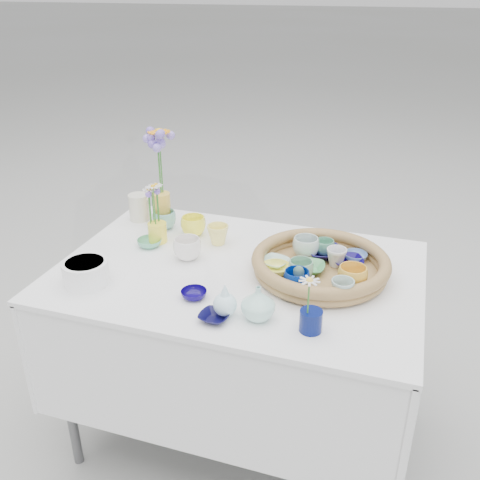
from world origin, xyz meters
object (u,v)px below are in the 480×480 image
(display_table, at_px, (239,430))
(bud_vase_seafoam, at_px, (258,303))
(tall_vase_yellow, at_px, (162,209))
(wicker_tray, at_px, (320,265))

(display_table, distance_m, bud_vase_seafoam, 0.87)
(tall_vase_yellow, bearing_deg, wicker_tray, -17.41)
(display_table, bearing_deg, bud_vase_seafoam, -60.65)
(wicker_tray, distance_m, tall_vase_yellow, 0.73)
(bud_vase_seafoam, bearing_deg, wicker_tray, 67.94)
(bud_vase_seafoam, relative_size, tall_vase_yellow, 0.79)
(wicker_tray, bearing_deg, bud_vase_seafoam, -112.06)
(display_table, distance_m, wicker_tray, 0.85)
(display_table, xyz_separation_m, bud_vase_seafoam, (0.15, -0.27, 0.82))
(display_table, height_order, tall_vase_yellow, tall_vase_yellow)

